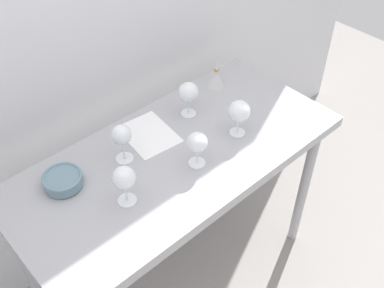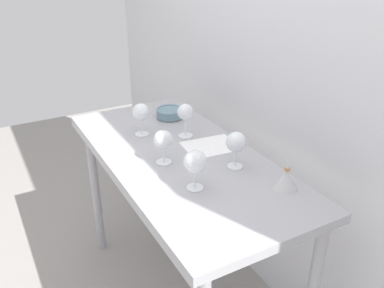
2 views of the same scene
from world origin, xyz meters
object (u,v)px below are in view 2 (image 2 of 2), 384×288
at_px(tasting_sheet_upper, 210,146).
at_px(wine_glass_near_center, 163,140).
at_px(tasting_bowl, 170,113).
at_px(wine_glass_near_left, 141,113).
at_px(wine_glass_far_left, 185,113).
at_px(wine_glass_far_right, 236,143).
at_px(wine_glass_near_right, 195,163).
at_px(decanter_funnel, 286,179).

bearing_deg(tasting_sheet_upper, wine_glass_near_center, -76.50).
height_order(wine_glass_near_center, tasting_bowl, wine_glass_near_center).
relative_size(wine_glass_near_left, wine_glass_near_center, 1.07).
distance_m(wine_glass_far_left, wine_glass_near_center, 0.29).
bearing_deg(wine_glass_far_right, wine_glass_near_right, -74.19).
distance_m(wine_glass_far_left, tasting_bowl, 0.27).
xyz_separation_m(wine_glass_near_left, tasting_bowl, (-0.13, 0.22, -0.09)).
distance_m(wine_glass_far_right, wine_glass_near_left, 0.55).
xyz_separation_m(wine_glass_far_right, tasting_bowl, (-0.64, -0.00, -0.09)).
height_order(wine_glass_near_right, tasting_sheet_upper, wine_glass_near_right).
bearing_deg(wine_glass_near_center, tasting_bowl, 150.86).
distance_m(wine_glass_far_left, tasting_sheet_upper, 0.21).
distance_m(wine_glass_far_right, decanter_funnel, 0.26).
bearing_deg(tasting_sheet_upper, wine_glass_near_right, -34.87).
bearing_deg(wine_glass_far_left, wine_glass_far_right, 5.95).
xyz_separation_m(wine_glass_far_right, wine_glass_near_left, (-0.50, -0.22, 0.00)).
distance_m(wine_glass_far_right, tasting_sheet_upper, 0.25).
xyz_separation_m(wine_glass_far_left, decanter_funnel, (0.62, 0.11, -0.08)).
bearing_deg(wine_glass_near_center, wine_glass_far_left, 132.66).
relative_size(wine_glass_near_center, decanter_funnel, 1.11).
height_order(wine_glass_far_right, decanter_funnel, wine_glass_far_right).
bearing_deg(tasting_bowl, wine_glass_near_left, -59.19).
height_order(wine_glass_far_left, decanter_funnel, wine_glass_far_left).
height_order(wine_glass_near_left, decanter_funnel, wine_glass_near_left).
distance_m(wine_glass_near_right, decanter_funnel, 0.36).
bearing_deg(decanter_funnel, wine_glass_far_left, -169.60).
bearing_deg(tasting_bowl, tasting_sheet_upper, 1.55).
xyz_separation_m(wine_glass_far_right, tasting_sheet_upper, (-0.22, 0.01, -0.11)).
height_order(wine_glass_far_right, wine_glass_near_left, wine_glass_near_left).
bearing_deg(wine_glass_near_right, tasting_bowl, 161.54).
relative_size(wine_glass_near_center, tasting_bowl, 1.02).
bearing_deg(tasting_bowl, wine_glass_near_center, -29.14).
height_order(wine_glass_near_right, decanter_funnel, wine_glass_near_right).
relative_size(wine_glass_far_right, tasting_bowl, 1.08).
height_order(wine_glass_far_left, wine_glass_near_left, wine_glass_far_left).
xyz_separation_m(wine_glass_near_center, tasting_bowl, (-0.45, 0.25, -0.08)).
height_order(wine_glass_near_right, wine_glass_near_center, wine_glass_near_right).
height_order(wine_glass_near_left, wine_glass_near_center, wine_glass_near_left).
xyz_separation_m(wine_glass_near_right, decanter_funnel, (0.18, 0.31, -0.07)).
bearing_deg(wine_glass_near_right, wine_glass_near_center, -176.04).
bearing_deg(wine_glass_near_center, tasting_sheet_upper, 97.75).
height_order(wine_glass_near_right, wine_glass_near_left, same).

